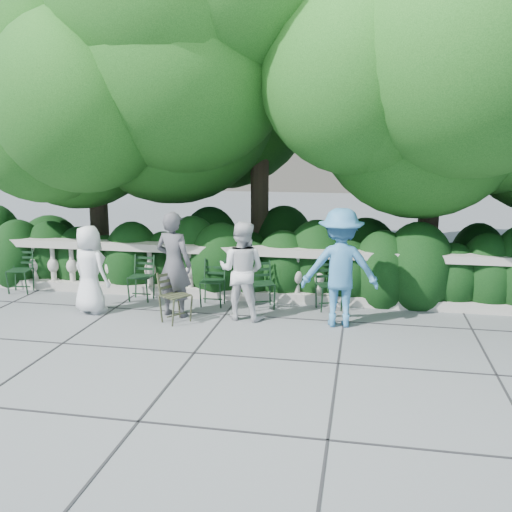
% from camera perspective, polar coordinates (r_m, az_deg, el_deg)
% --- Properties ---
extents(ground, '(90.00, 90.00, 0.00)m').
position_cam_1_polar(ground, '(8.91, -1.23, -7.60)').
color(ground, '#5A5E63').
rests_on(ground, ground).
extents(balustrade, '(12.00, 0.44, 1.00)m').
position_cam_1_polar(balustrade, '(10.47, 0.83, -1.88)').
color(balustrade, '#9E998E').
rests_on(balustrade, ground).
extents(shrub_hedge, '(15.00, 2.60, 1.70)m').
position_cam_1_polar(shrub_hedge, '(11.74, 1.86, -2.83)').
color(shrub_hedge, black).
rests_on(shrub_hedge, ground).
extents(tree_canopy, '(15.04, 6.52, 6.78)m').
position_cam_1_polar(tree_canopy, '(11.51, 5.67, 16.72)').
color(tree_canopy, '#3F3023').
rests_on(tree_canopy, ground).
extents(chair_a, '(0.51, 0.54, 0.84)m').
position_cam_1_polar(chair_a, '(11.88, -22.67, -3.57)').
color(chair_a, black).
rests_on(chair_a, ground).
extents(chair_b, '(0.45, 0.49, 0.84)m').
position_cam_1_polar(chair_b, '(10.17, -4.53, -5.18)').
color(chair_b, black).
rests_on(chair_b, ground).
extents(chair_c, '(0.44, 0.48, 0.84)m').
position_cam_1_polar(chair_c, '(10.68, -11.65, -4.55)').
color(chair_c, black).
rests_on(chair_c, ground).
extents(chair_d, '(0.59, 0.61, 0.84)m').
position_cam_1_polar(chair_d, '(9.98, 7.52, -5.56)').
color(chair_d, black).
rests_on(chair_d, ground).
extents(chair_e, '(0.59, 0.61, 0.84)m').
position_cam_1_polar(chair_e, '(9.98, 0.80, -5.46)').
color(chair_e, black).
rests_on(chair_e, ground).
extents(chair_weathered, '(0.65, 0.64, 0.84)m').
position_cam_1_polar(chair_weathered, '(9.36, -7.45, -6.74)').
color(chair_weathered, black).
rests_on(chair_weathered, ground).
extents(person_businessman, '(0.87, 0.73, 1.51)m').
position_cam_1_polar(person_businessman, '(10.09, -16.28, -1.31)').
color(person_businessman, white).
rests_on(person_businessman, ground).
extents(person_woman_grey, '(0.73, 0.56, 1.77)m').
position_cam_1_polar(person_woman_grey, '(9.58, -8.21, -0.83)').
color(person_woman_grey, '#46454B').
rests_on(person_woman_grey, ground).
extents(person_casual_man, '(0.86, 0.71, 1.63)m').
position_cam_1_polar(person_casual_man, '(9.36, -1.43, -1.46)').
color(person_casual_man, silver).
rests_on(person_casual_man, ground).
extents(person_older_blue, '(1.29, 0.84, 1.88)m').
position_cam_1_polar(person_older_blue, '(9.08, 8.43, -1.17)').
color(person_older_blue, teal).
rests_on(person_older_blue, ground).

